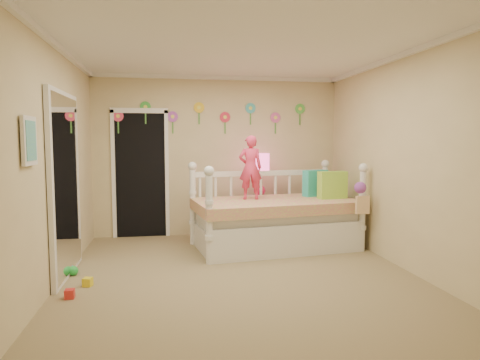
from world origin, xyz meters
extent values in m
cube|color=#7F684C|center=(0.00, 0.00, 0.00)|extent=(4.00, 4.50, 0.01)
cube|color=white|center=(0.00, 0.00, 2.60)|extent=(4.00, 4.50, 0.01)
cube|color=tan|center=(0.00, 2.25, 1.30)|extent=(4.00, 0.01, 2.60)
cube|color=tan|center=(-2.00, 0.00, 1.30)|extent=(0.01, 4.50, 2.60)
cube|color=tan|center=(2.00, 0.00, 1.30)|extent=(0.01, 4.50, 2.60)
cube|color=#22A8AB|center=(1.42, 1.49, 0.90)|extent=(0.42, 0.28, 0.40)
cube|color=#9EDD43|center=(1.57, 1.17, 0.90)|extent=(0.44, 0.21, 0.40)
imported|color=#F53762|center=(0.36, 1.28, 1.17)|extent=(0.35, 0.25, 0.92)
cube|color=white|center=(0.63, 1.91, 0.33)|extent=(0.44, 0.37, 0.66)
sphere|color=#E51E51|center=(0.63, 1.91, 0.76)|extent=(0.19, 0.19, 0.19)
cylinder|color=#E51E51|center=(0.63, 1.91, 0.96)|extent=(0.03, 0.03, 0.40)
cylinder|color=#FF4C98|center=(0.63, 1.91, 1.21)|extent=(0.31, 0.31, 0.29)
cube|color=black|center=(-1.25, 2.23, 1.03)|extent=(0.90, 0.04, 2.07)
cube|color=white|center=(-1.96, 0.30, 1.05)|extent=(0.07, 1.30, 2.10)
cube|color=white|center=(-1.97, -0.90, 1.55)|extent=(0.05, 0.34, 0.42)
camera|label=1|loc=(-0.80, -4.82, 1.55)|focal=32.21mm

